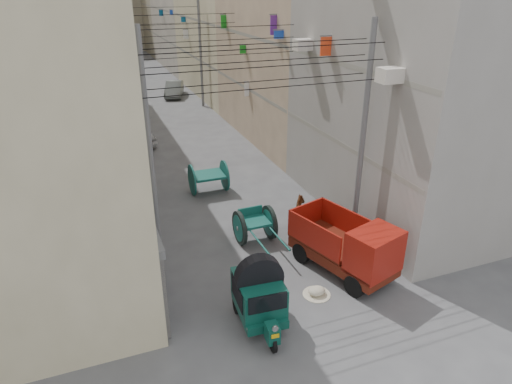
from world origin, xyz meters
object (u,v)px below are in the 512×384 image
tonga_cart (255,224)px  second_cart (208,177)px  auto_rickshaw (259,293)px  mini_truck (352,251)px  feed_sack (317,291)px  distant_car_green (121,78)px  horse (307,219)px  distant_car_white (137,134)px  distant_car_grey (174,89)px

tonga_cart → second_cart: bearing=94.0°
auto_rickshaw → mini_truck: mini_truck is taller
feed_sack → distant_car_green: bearing=93.9°
feed_sack → tonga_cart: bearing=99.6°
mini_truck → horse: 2.94m
distant_car_green → tonga_cart: bearing=79.4°
auto_rickshaw → horse: (3.51, 3.93, -0.28)m
second_cart → distant_car_green: 26.57m
distant_car_white → distant_car_grey: size_ratio=0.96×
distant_car_white → feed_sack: bearing=89.6°
mini_truck → horse: size_ratio=2.36×
distant_car_white → second_cart: bearing=93.4°
mini_truck → distant_car_white: bearing=89.1°
auto_rickshaw → horse: size_ratio=1.44×
tonga_cart → mini_truck: 3.97m
tonga_cart → distant_car_grey: bearing=84.0°
feed_sack → distant_car_white: size_ratio=0.15×
horse → feed_sack: bearing=59.8°
auto_rickshaw → tonga_cart: bearing=74.7°
tonga_cart → mini_truck: mini_truck is taller
tonga_cart → mini_truck: (2.16, -3.31, 0.31)m
mini_truck → distant_car_grey: bearing=73.1°
mini_truck → distant_car_white: size_ratio=1.10×
mini_truck → distant_car_green: (-3.92, 34.71, -0.36)m
feed_sack → distant_car_grey: bearing=87.3°
horse → distant_car_white: size_ratio=0.46×
auto_rickshaw → feed_sack: size_ratio=4.41×
mini_truck → horse: bearing=75.8°
tonga_cart → distant_car_grey: 24.86m
feed_sack → distant_car_white: distant_car_white is taller
mini_truck → tonga_cart: bearing=106.0°
mini_truck → second_cart: bearing=90.6°
tonga_cart → distant_car_grey: size_ratio=0.77×
feed_sack → distant_car_white: 17.28m
auto_rickshaw → mini_truck: 3.80m
feed_sack → auto_rickshaw: bearing=-166.8°
distant_car_grey → auto_rickshaw: bearing=-79.7°
horse → distant_car_grey: (0.00, 25.17, -0.09)m
tonga_cart → horse: horse is taller
auto_rickshaw → horse: auto_rickshaw is taller
horse → distant_car_grey: size_ratio=0.45×
distant_car_grey → distant_car_green: (-3.77, 6.61, 0.01)m
auto_rickshaw → distant_car_green: (-0.25, 35.71, -0.36)m
second_cart → feed_sack: size_ratio=2.98×
distant_car_green → distant_car_white: bearing=73.5°
auto_rickshaw → distant_car_grey: 29.31m
tonga_cart → horse: size_ratio=1.73×
tonga_cart → distant_car_white: bearing=100.0°
tonga_cart → distant_car_green: tonga_cart is taller
tonga_cart → distant_car_white: size_ratio=0.80×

